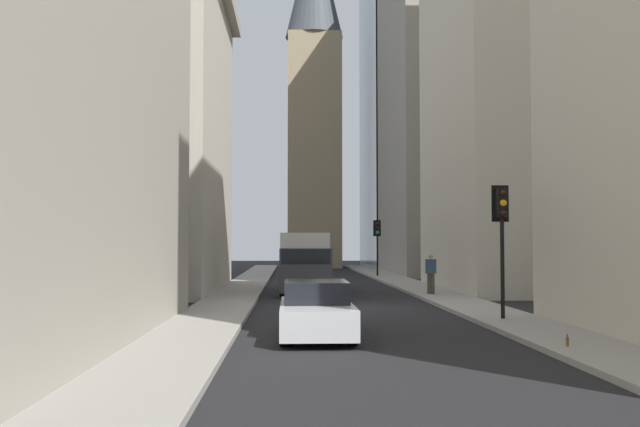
# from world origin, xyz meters

# --- Properties ---
(ground_plane) EXTENTS (135.00, 135.00, 0.00)m
(ground_plane) POSITION_xyz_m (0.00, 0.00, 0.00)
(ground_plane) COLOR black
(sidewalk_right) EXTENTS (90.00, 2.20, 0.14)m
(sidewalk_right) POSITION_xyz_m (0.00, 4.50, 0.07)
(sidewalk_right) COLOR gray
(sidewalk_right) RESTS_ON ground_plane
(sidewalk_left) EXTENTS (90.00, 2.20, 0.14)m
(sidewalk_left) POSITION_xyz_m (0.00, -4.50, 0.07)
(sidewalk_left) COLOR gray
(sidewalk_left) RESTS_ON ground_plane
(building_left_midfar) EXTENTS (12.18, 10.50, 23.83)m
(building_left_midfar) POSITION_xyz_m (9.11, -10.59, 11.92)
(building_left_midfar) COLOR beige
(building_left_midfar) RESTS_ON ground_plane
(building_left_far) EXTENTS (15.91, 10.50, 28.65)m
(building_left_far) POSITION_xyz_m (28.04, -10.59, 14.33)
(building_left_far) COLOR gray
(building_left_far) RESTS_ON ground_plane
(building_right_midfar) EXTENTS (13.75, 10.50, 18.08)m
(building_right_midfar) POSITION_xyz_m (9.51, 10.59, 9.05)
(building_right_midfar) COLOR beige
(building_right_midfar) RESTS_ON ground_plane
(church_spire) EXTENTS (5.61, 5.61, 34.21)m
(church_spire) POSITION_xyz_m (41.46, -0.20, 17.86)
(church_spire) COLOR #9E8966
(church_spire) RESTS_ON ground_plane
(delivery_truck) EXTENTS (6.46, 2.25, 2.84)m
(delivery_truck) POSITION_xyz_m (7.31, 1.40, 1.46)
(delivery_truck) COLOR silver
(delivery_truck) RESTS_ON ground_plane
(sedan_silver) EXTENTS (4.30, 1.78, 1.42)m
(sedan_silver) POSITION_xyz_m (-7.77, 1.40, 0.66)
(sedan_silver) COLOR #B7BABF
(sedan_silver) RESTS_ON ground_plane
(traffic_light_foreground) EXTENTS (0.43, 0.52, 3.97)m
(traffic_light_foreground) POSITION_xyz_m (-4.86, -4.25, 3.06)
(traffic_light_foreground) COLOR black
(traffic_light_foreground) RESTS_ON sidewalk_left
(traffic_light_midblock) EXTENTS (0.43, 0.52, 3.81)m
(traffic_light_midblock) POSITION_xyz_m (21.83, -3.88, 2.93)
(traffic_light_midblock) COLOR black
(traffic_light_midblock) RESTS_ON sidewalk_left
(pedestrian) EXTENTS (0.26, 0.44, 1.78)m
(pedestrian) POSITION_xyz_m (5.01, -4.12, 1.12)
(pedestrian) COLOR #473D33
(pedestrian) RESTS_ON sidewalk_left
(discarded_bottle) EXTENTS (0.07, 0.07, 0.27)m
(discarded_bottle) POSITION_xyz_m (-10.37, -3.94, 0.25)
(discarded_bottle) COLOR brown
(discarded_bottle) RESTS_ON sidewalk_left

